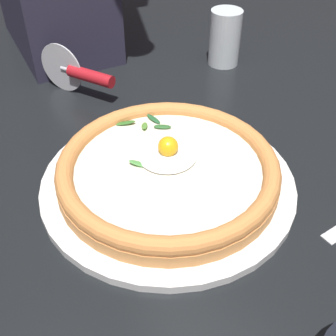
% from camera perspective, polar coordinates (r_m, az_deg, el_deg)
% --- Properties ---
extents(ground_plane, '(2.40, 2.40, 0.03)m').
position_cam_1_polar(ground_plane, '(0.58, -0.29, -6.54)').
color(ground_plane, black).
rests_on(ground_plane, ground).
extents(pizza_plate, '(0.35, 0.35, 0.01)m').
position_cam_1_polar(pizza_plate, '(0.59, 0.00, -1.91)').
color(pizza_plate, white).
rests_on(pizza_plate, ground).
extents(pizza, '(0.30, 0.30, 0.05)m').
position_cam_1_polar(pizza, '(0.58, -0.00, -0.12)').
color(pizza, '#D9914E').
rests_on(pizza, pizza_plate).
extents(pizza_cutter, '(0.05, 0.15, 0.09)m').
position_cam_1_polar(pizza_cutter, '(0.79, -11.67, 12.29)').
color(pizza_cutter, silver).
rests_on(pizza_cutter, ground).
extents(drinking_glass, '(0.06, 0.06, 0.11)m').
position_cam_1_polar(drinking_glass, '(0.90, 7.53, 16.34)').
color(drinking_glass, silver).
rests_on(drinking_glass, ground).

